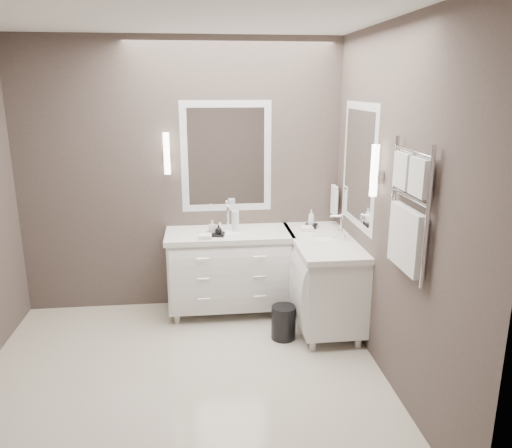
{
  "coord_description": "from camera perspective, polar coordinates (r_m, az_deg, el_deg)",
  "views": [
    {
      "loc": [
        0.19,
        -3.47,
        2.23
      ],
      "look_at": [
        0.66,
        0.7,
        1.07
      ],
      "focal_mm": 35.0,
      "sensor_mm": 36.0,
      "label": 1
    }
  ],
  "objects": [
    {
      "name": "mirror_back",
      "position": [
        5.01,
        -3.41,
        7.66
      ],
      "size": [
        0.9,
        0.02,
        1.1
      ],
      "color": "white",
      "rests_on": "wall_back"
    },
    {
      "name": "towel_ladder",
      "position": [
        3.46,
        16.96,
        0.8
      ],
      "size": [
        0.06,
        0.58,
        0.9
      ],
      "color": "white",
      "rests_on": "wall_right"
    },
    {
      "name": "soap_bottle_a",
      "position": [
        4.78,
        -5.05,
        -0.29
      ],
      "size": [
        0.07,
        0.07,
        0.12
      ],
      "primitive_type": "imported",
      "rotation": [
        0.0,
        0.0,
        0.43
      ],
      "color": "white",
      "rests_on": "amenity_tray_back"
    },
    {
      "name": "vanity_right",
      "position": [
        4.84,
        7.63,
        -5.78
      ],
      "size": [
        0.59,
        1.24,
        0.97
      ],
      "color": "white",
      "rests_on": "floor"
    },
    {
      "name": "waste_bin",
      "position": [
        4.63,
        3.16,
        -11.16
      ],
      "size": [
        0.26,
        0.26,
        0.31
      ],
      "primitive_type": "cylinder",
      "rotation": [
        0.0,
        0.0,
        0.19
      ],
      "color": "black",
      "rests_on": "floor"
    },
    {
      "name": "water_bottle",
      "position": [
        4.86,
        -2.38,
        0.29
      ],
      "size": [
        0.09,
        0.09,
        0.21
      ],
      "primitive_type": "cylinder",
      "rotation": [
        0.0,
        0.0,
        -0.33
      ],
      "color": "silver",
      "rests_on": "vanity_back"
    },
    {
      "name": "amenity_tray_back",
      "position": [
        4.78,
        -4.66,
        -1.17
      ],
      "size": [
        0.19,
        0.15,
        0.03
      ],
      "primitive_type": "cube",
      "rotation": [
        0.0,
        0.0,
        -0.17
      ],
      "color": "black",
      "rests_on": "vanity_back"
    },
    {
      "name": "towel_bar_corner",
      "position": [
        5.14,
        8.94,
        2.78
      ],
      "size": [
        0.03,
        0.22,
        0.3
      ],
      "color": "white",
      "rests_on": "wall_right"
    },
    {
      "name": "floor",
      "position": [
        4.13,
        -8.4,
        -17.45
      ],
      "size": [
        3.2,
        3.0,
        0.01
      ],
      "primitive_type": "cube",
      "color": "beige",
      "rests_on": "ground"
    },
    {
      "name": "ceiling",
      "position": [
        3.51,
        -10.28,
        23.05
      ],
      "size": [
        3.2,
        3.0,
        0.01
      ],
      "primitive_type": "cube",
      "color": "white",
      "rests_on": "wall_back"
    },
    {
      "name": "vanity_back",
      "position": [
        5.02,
        -3.05,
        -4.89
      ],
      "size": [
        1.24,
        0.59,
        0.97
      ],
      "color": "white",
      "rests_on": "floor"
    },
    {
      "name": "wall_front",
      "position": [
        2.16,
        -10.99,
        -8.85
      ],
      "size": [
        3.2,
        0.01,
        2.7
      ],
      "primitive_type": "cube",
      "color": "#4B403C",
      "rests_on": "floor"
    },
    {
      "name": "amenity_tray_right",
      "position": [
        5.08,
        6.3,
        -0.22
      ],
      "size": [
        0.17,
        0.19,
        0.02
      ],
      "primitive_type": "cube",
      "rotation": [
        0.0,
        0.0,
        -0.34
      ],
      "color": "black",
      "rests_on": "vanity_right"
    },
    {
      "name": "soap_bottle_c",
      "position": [
        5.06,
        6.33,
        0.77
      ],
      "size": [
        0.07,
        0.07,
        0.16
      ],
      "primitive_type": "imported",
      "rotation": [
        0.0,
        0.0,
        -0.25
      ],
      "color": "white",
      "rests_on": "amenity_tray_right"
    },
    {
      "name": "mirror_right",
      "position": [
        4.54,
        11.66,
        6.57
      ],
      "size": [
        0.02,
        0.9,
        1.1
      ],
      "color": "white",
      "rests_on": "wall_right"
    },
    {
      "name": "sconce_right",
      "position": [
        3.98,
        13.37,
        5.85
      ],
      "size": [
        0.06,
        0.06,
        0.4
      ],
      "color": "white",
      "rests_on": "wall_right"
    },
    {
      "name": "soap_bottle_b",
      "position": [
        4.74,
        -4.3,
        -0.6
      ],
      "size": [
        0.07,
        0.07,
        0.09
      ],
      "primitive_type": "imported",
      "rotation": [
        0.0,
        0.0,
        0.0
      ],
      "color": "black",
      "rests_on": "amenity_tray_back"
    },
    {
      "name": "sconce_back",
      "position": [
        4.95,
        -10.17,
        7.85
      ],
      "size": [
        0.06,
        0.06,
        0.4
      ],
      "color": "white",
      "rests_on": "wall_back"
    },
    {
      "name": "wall_right",
      "position": [
        3.85,
        15.36,
        1.71
      ],
      "size": [
        0.01,
        3.0,
        2.7
      ],
      "primitive_type": "cube",
      "color": "#4B403C",
      "rests_on": "floor"
    },
    {
      "name": "wall_back",
      "position": [
        5.06,
        -8.51,
        5.29
      ],
      "size": [
        3.2,
        0.01,
        2.7
      ],
      "primitive_type": "cube",
      "color": "#4B403C",
      "rests_on": "floor"
    }
  ]
}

